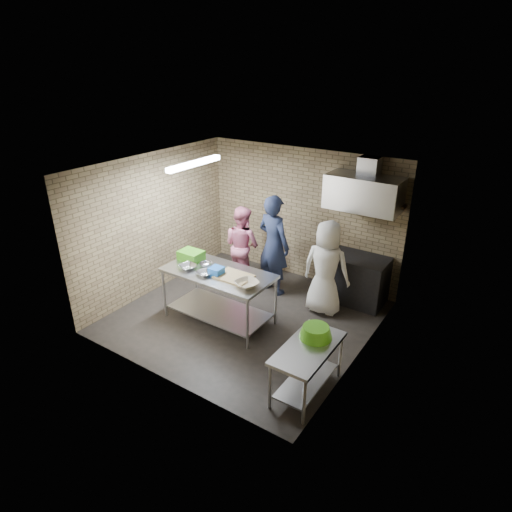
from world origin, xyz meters
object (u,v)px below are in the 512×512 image
Objects in this scene: blue_tub at (216,271)px; bottle_red at (370,195)px; green_crate at (191,255)px; woman_white at (326,268)px; woman_pink at (242,245)px; side_counter at (307,369)px; bottle_green at (392,199)px; prep_table at (219,296)px; stove at (354,278)px; man_navy at (274,245)px; green_basin at (316,332)px.

bottle_red reaches higher than blue_tub.
woman_white is (2.10, 1.18, -0.16)m from green_crate.
woman_pink is at bearing -160.39° from bottle_red.
side_counter is 6.67× the size of bottle_red.
bottle_green reaches higher than woman_pink.
green_crate is at bearing 170.27° from prep_table.
prep_table is at bearing -130.36° from stove.
man_navy is at bearing 54.71° from green_crate.
stove is 1.65m from bottle_green.
prep_table is 4.11× the size of green_basin.
bottle_red is (1.68, 2.31, 1.02)m from blue_tub.
green_basin is at bearing 144.78° from man_navy.
prep_table is at bearing 159.89° from side_counter.
green_crate is 3.65m from bottle_green.
side_counter is (2.13, -0.78, -0.10)m from prep_table.
stove is at bearing 99.76° from green_basin.
woman_white is (1.90, -0.12, 0.06)m from woman_pink.
stove is at bearing -151.93° from bottle_green.
bottle_red is 0.11× the size of woman_pink.
green_crate is at bearing 24.46° from woman_white.
woman_pink is (-2.63, 2.20, 0.44)m from side_counter.
woman_white is (1.17, -0.13, -0.12)m from man_navy.
blue_tub is at bearing 94.35° from man_navy.
bottle_green reaches higher than blue_tub.
woman_white is at bearing -175.44° from woman_pink.
prep_table is 3.43m from bottle_green.
blue_tub is (-2.08, 0.68, 0.64)m from side_counter.
prep_table is 1.54m from woman_pink.
green_crate is 0.24× the size of woman_white.
green_crate is at bearing 166.99° from green_basin.
green_basin is 2.56× the size of bottle_red.
prep_table is 1.94m from woman_white.
green_crate is 1.33m from woman_pink.
side_counter is 0.69× the size of woman_white.
green_basin is at bearing 151.54° from woman_pink.
bottle_red is (0.05, 0.24, 1.58)m from stove.
prep_table is at bearing 117.84° from woman_pink.
woman_pink reaches higher than green_basin.
bottle_red reaches higher than green_crate.
bottle_red reaches higher than bottle_green.
woman_white reaches higher than woman_pink.
man_navy is 1.21× the size of woman_pink.
stove is 2.57m from green_basin.
woman_white is (-0.73, -0.92, -1.15)m from bottle_green.
side_counter is 1.00× the size of stove.
stove is (-0.45, 2.75, 0.08)m from side_counter.
bottle_red is 0.40m from bottle_green.
bottle_red reaches higher than green_basin.
man_navy is (0.18, 1.53, -0.03)m from blue_tub.
woman_pink is (-2.63, -0.79, -1.20)m from bottle_green.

